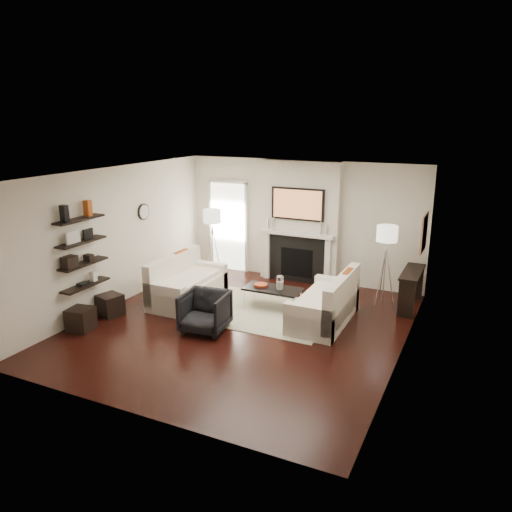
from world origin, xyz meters
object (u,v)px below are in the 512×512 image
at_px(loveseat_right_base, 323,311).
at_px(lamp_left_shade, 212,216).
at_px(coffee_table, 273,289).
at_px(armchair, 205,310).
at_px(ottoman_near, 110,305).
at_px(lamp_right_shade, 387,234).
at_px(loveseat_left_base, 188,291).

bearing_deg(loveseat_right_base, lamp_left_shade, 155.78).
relative_size(coffee_table, lamp_left_shade, 2.75).
bearing_deg(lamp_left_shade, loveseat_right_base, -24.22).
bearing_deg(armchair, ottoman_near, 177.49).
height_order(coffee_table, lamp_left_shade, lamp_left_shade).
relative_size(lamp_right_shade, ottoman_near, 1.00).
xyz_separation_m(loveseat_right_base, armchair, (-1.74, -1.24, 0.17)).
bearing_deg(loveseat_left_base, lamp_right_shade, 22.30).
bearing_deg(lamp_left_shade, loveseat_left_base, -78.81).
height_order(lamp_left_shade, ottoman_near, lamp_left_shade).
bearing_deg(ottoman_near, lamp_right_shade, 31.15).
xyz_separation_m(loveseat_right_base, lamp_right_shade, (0.80, 1.34, 1.24)).
relative_size(lamp_left_shade, ottoman_near, 1.00).
bearing_deg(lamp_right_shade, loveseat_right_base, -120.80).
bearing_deg(loveseat_left_base, lamp_left_shade, 101.19).
bearing_deg(loveseat_right_base, coffee_table, 169.18).
bearing_deg(armchair, loveseat_right_base, 28.49).
relative_size(armchair, lamp_left_shade, 1.92).
bearing_deg(armchair, loveseat_left_base, 126.79).
bearing_deg(lamp_right_shade, coffee_table, -149.19).
height_order(loveseat_right_base, ottoman_near, loveseat_right_base).
height_order(loveseat_left_base, loveseat_right_base, same).
xyz_separation_m(loveseat_left_base, coffee_table, (1.70, 0.35, 0.19)).
distance_m(armchair, ottoman_near, 1.99).
height_order(coffee_table, ottoman_near, coffee_table).
bearing_deg(lamp_left_shade, lamp_right_shade, -0.86).
bearing_deg(lamp_right_shade, ottoman_near, -148.85).
relative_size(loveseat_right_base, armchair, 2.34).
relative_size(loveseat_left_base, armchair, 2.34).
xyz_separation_m(coffee_table, lamp_right_shade, (1.89, 1.13, 1.05)).
bearing_deg(lamp_left_shade, ottoman_near, -102.53).
relative_size(coffee_table, lamp_right_shade, 2.75).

